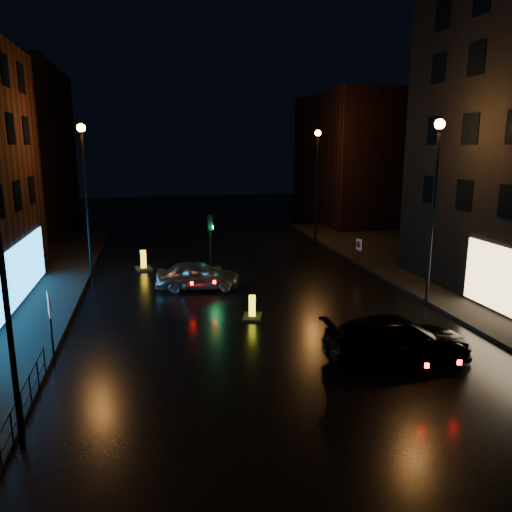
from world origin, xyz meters
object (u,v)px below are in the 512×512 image
object	(u,v)px
dark_sedan	(397,339)
road_sign_right	(359,248)
road_sign_left	(50,311)
bollard_near	(252,313)
traffic_signal	(211,265)
bollard_far	(144,265)
silver_hatchback	(198,275)

from	to	relation	value
dark_sedan	road_sign_right	size ratio (longest dim) A/B	2.57
road_sign_left	road_sign_right	size ratio (longest dim) A/B	1.26
dark_sedan	bollard_near	bearing A→B (deg)	38.57
traffic_signal	bollard_near	world-z (taller)	traffic_signal
traffic_signal	bollard_far	size ratio (longest dim) A/B	2.37
dark_sedan	silver_hatchback	bearing A→B (deg)	30.89
road_sign_left	traffic_signal	bearing A→B (deg)	43.61
road_sign_left	road_sign_right	world-z (taller)	road_sign_left
bollard_near	bollard_far	size ratio (longest dim) A/B	0.91
silver_hatchback	bollard_far	distance (m)	5.61
silver_hatchback	road_sign_right	xyz separation A→B (m)	(9.42, 1.42, 0.78)
traffic_signal	bollard_far	world-z (taller)	traffic_signal
silver_hatchback	bollard_near	distance (m)	5.29
traffic_signal	bollard_near	size ratio (longest dim) A/B	2.60
road_sign_right	bollard_near	bearing A→B (deg)	28.56
bollard_near	bollard_far	distance (m)	10.82
road_sign_left	dark_sedan	bearing A→B (deg)	-25.36
dark_sedan	bollard_far	xyz separation A→B (m)	(-8.69, 14.97, -0.49)
traffic_signal	dark_sedan	world-z (taller)	traffic_signal
silver_hatchback	bollard_far	size ratio (longest dim) A/B	2.93
traffic_signal	bollard_near	xyz separation A→B (m)	(0.82, -7.93, -0.28)
silver_hatchback	road_sign_right	bearing A→B (deg)	-74.55
bollard_near	road_sign_right	bearing A→B (deg)	57.56
traffic_signal	silver_hatchback	xyz separation A→B (m)	(-1.03, -3.00, 0.23)
road_sign_right	dark_sedan	bearing A→B (deg)	61.61
road_sign_left	road_sign_right	distance (m)	17.82
bollard_far	road_sign_right	size ratio (longest dim) A/B	0.72
road_sign_left	bollard_near	bearing A→B (deg)	7.44
dark_sedan	road_sign_left	xyz separation A→B (m)	(-11.56, 2.07, 1.15)
bollard_near	dark_sedan	bearing A→B (deg)	-34.57
bollard_near	road_sign_left	world-z (taller)	road_sign_left
silver_hatchback	road_sign_right	world-z (taller)	road_sign_right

